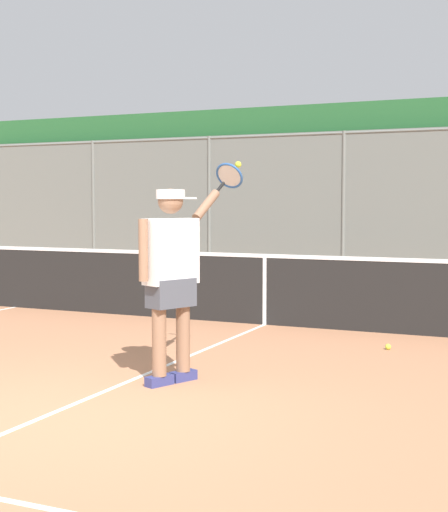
% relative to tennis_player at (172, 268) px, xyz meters
% --- Properties ---
extents(ground_plane, '(60.00, 60.00, 0.00)m').
position_rel_tennis_player_xyz_m(ground_plane, '(0.39, 1.47, -1.06)').
color(ground_plane, '#B27551').
extents(fence_backdrop, '(19.25, 1.37, 3.49)m').
position_rel_tennis_player_xyz_m(fence_backdrop, '(0.39, -8.09, 0.67)').
color(fence_backdrop, slate).
rests_on(fence_backdrop, ground).
extents(tennis_net, '(10.90, 0.09, 1.07)m').
position_rel_tennis_player_xyz_m(tennis_net, '(0.39, -3.42, -0.56)').
color(tennis_net, '#2D2D2D').
rests_on(tennis_net, ground).
extents(tennis_player, '(0.54, 1.43, 2.07)m').
position_rel_tennis_player_xyz_m(tennis_player, '(0.00, 0.00, 0.00)').
color(tennis_player, navy).
rests_on(tennis_player, ground).
extents(tennis_ball_near_net, '(0.07, 0.07, 0.07)m').
position_rel_tennis_player_xyz_m(tennis_ball_near_net, '(-1.49, -2.36, -1.02)').
color(tennis_ball_near_net, '#C1D138').
rests_on(tennis_ball_near_net, ground).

